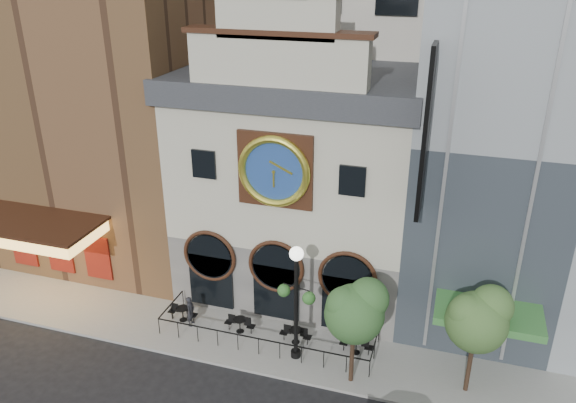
% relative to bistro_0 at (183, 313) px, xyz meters
% --- Properties ---
extents(ground, '(120.00, 120.00, 0.00)m').
position_rel_bistro_0_xyz_m(ground, '(4.69, -2.57, -0.61)').
color(ground, black).
rests_on(ground, ground).
extents(sidewalk, '(44.00, 5.00, 0.15)m').
position_rel_bistro_0_xyz_m(sidewalk, '(4.69, -0.07, -0.54)').
color(sidewalk, gray).
rests_on(sidewalk, ground).
extents(clock_building, '(12.60, 8.78, 18.65)m').
position_rel_bistro_0_xyz_m(clock_building, '(4.69, 5.26, 6.07)').
color(clock_building, '#605E5B').
rests_on(clock_building, ground).
extents(theater_building, '(14.00, 15.60, 25.00)m').
position_rel_bistro_0_xyz_m(theater_building, '(-8.31, 7.39, 11.99)').
color(theater_building, brown).
rests_on(theater_building, ground).
extents(retail_building, '(14.00, 14.40, 20.00)m').
position_rel_bistro_0_xyz_m(retail_building, '(17.68, 7.42, 9.53)').
color(retail_building, gray).
rests_on(retail_building, ground).
extents(cafe_railing, '(10.60, 2.60, 0.90)m').
position_rel_bistro_0_xyz_m(cafe_railing, '(4.69, -0.07, -0.01)').
color(cafe_railing, black).
rests_on(cafe_railing, sidewalk).
extents(bistro_0, '(1.58, 0.68, 0.90)m').
position_rel_bistro_0_xyz_m(bistro_0, '(0.00, 0.00, 0.00)').
color(bistro_0, black).
rests_on(bistro_0, sidewalk).
extents(bistro_1, '(1.58, 0.68, 0.90)m').
position_rel_bistro_0_xyz_m(bistro_1, '(3.19, -0.01, 0.00)').
color(bistro_1, black).
rests_on(bistro_1, sidewalk).
extents(bistro_2, '(1.58, 0.68, 0.90)m').
position_rel_bistro_0_xyz_m(bistro_2, '(6.12, 0.00, 0.00)').
color(bistro_2, black).
rests_on(bistro_2, sidewalk).
extents(bistro_3, '(1.58, 0.68, 0.90)m').
position_rel_bistro_0_xyz_m(bistro_3, '(9.10, 0.11, 0.00)').
color(bistro_3, black).
rests_on(bistro_3, sidewalk).
extents(pedestrian, '(0.44, 0.63, 1.65)m').
position_rel_bistro_0_xyz_m(pedestrian, '(0.57, -0.20, 0.36)').
color(pedestrian, black).
rests_on(pedestrian, sidewalk).
extents(lamppost, '(1.85, 0.86, 5.88)m').
position_rel_bistro_0_xyz_m(lamppost, '(6.42, -0.99, 3.17)').
color(lamppost, black).
rests_on(lamppost, sidewalk).
extents(tree_left, '(2.67, 2.57, 5.15)m').
position_rel_bistro_0_xyz_m(tree_left, '(9.28, -1.78, 3.31)').
color(tree_left, '#382619').
rests_on(tree_left, sidewalk).
extents(tree_right, '(2.69, 2.59, 5.18)m').
position_rel_bistro_0_xyz_m(tree_right, '(14.22, -0.87, 3.33)').
color(tree_right, '#382619').
rests_on(tree_right, sidewalk).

